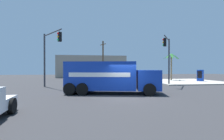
% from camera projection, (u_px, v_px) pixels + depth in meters
% --- Properties ---
extents(ground_plane, '(100.00, 100.00, 0.00)m').
position_uv_depth(ground_plane, '(126.00, 97.00, 12.64)').
color(ground_plane, '#2B2B2D').
extents(sidewalk_corner_far, '(11.08, 11.08, 0.14)m').
position_uv_depth(sidewalk_corner_far, '(184.00, 81.00, 27.12)').
color(sidewalk_corner_far, '#9E998E').
rests_on(sidewalk_corner_far, ground).
extents(delivery_truck, '(8.36, 4.24, 2.77)m').
position_uv_depth(delivery_truck, '(109.00, 77.00, 14.45)').
color(delivery_truck, '#1438AD').
rests_on(delivery_truck, ground).
extents(traffic_light_primary, '(2.72, 3.99, 6.34)m').
position_uv_depth(traffic_light_primary, '(49.00, 51.00, 18.56)').
color(traffic_light_primary, '#38383D').
rests_on(traffic_light_primary, ground).
extents(traffic_light_secondary, '(2.41, 3.46, 6.02)m').
position_uv_depth(traffic_light_secondary, '(168.00, 54.00, 20.83)').
color(traffic_light_secondary, '#38383D').
rests_on(traffic_light_secondary, sidewalk_corner_far).
extents(vending_machine_red, '(1.15, 1.17, 1.85)m').
position_uv_depth(vending_machine_red, '(200.00, 75.00, 27.02)').
color(vending_machine_red, '#0F38B2').
rests_on(vending_machine_red, sidewalk_corner_far).
extents(palm_tree_far, '(2.85, 2.97, 4.78)m').
position_uv_depth(palm_tree_far, '(171.00, 61.00, 29.40)').
color(palm_tree_far, '#7A6647').
rests_on(palm_tree_far, sidewalk_corner_far).
extents(utility_pole, '(1.01, 2.06, 7.84)m').
position_uv_depth(utility_pole, '(103.00, 59.00, 33.57)').
color(utility_pole, brown).
rests_on(utility_pole, ground).
extents(building_backdrop, '(16.87, 6.00, 5.37)m').
position_uv_depth(building_backdrop, '(92.00, 67.00, 42.03)').
color(building_backdrop, gray).
rests_on(building_backdrop, ground).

